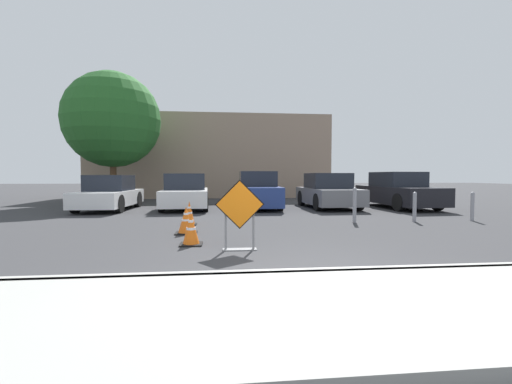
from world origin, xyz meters
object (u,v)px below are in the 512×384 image
object	(u,v)px
road_closed_sign	(240,212)
bollard_third	(472,206)
bollard_nearest	(355,204)
bollard_second	(415,206)
parked_car_third	(258,192)
traffic_cone_second	(186,221)
parked_car_fifth	(398,191)
parked_car_fourth	(328,192)
traffic_cone_third	(189,213)
traffic_cone_nearest	(191,229)
parked_car_nearest	(110,194)
parked_car_second	(186,193)

from	to	relation	value
road_closed_sign	bollard_third	world-z (taller)	road_closed_sign
bollard_nearest	bollard_second	distance (m)	1.91
parked_car_third	traffic_cone_second	bearing A→B (deg)	70.19
parked_car_fifth	bollard_second	bearing A→B (deg)	64.08
parked_car_fourth	traffic_cone_third	bearing A→B (deg)	38.24
traffic_cone_third	bollard_third	bearing A→B (deg)	-0.26
bollard_second	bollard_third	world-z (taller)	bollard_second
road_closed_sign	traffic_cone_third	world-z (taller)	road_closed_sign
road_closed_sign	traffic_cone_third	bearing A→B (deg)	109.58
road_closed_sign	bollard_second	bearing A→B (deg)	32.08
bollard_nearest	traffic_cone_third	bearing A→B (deg)	179.54
parked_car_fourth	bollard_nearest	xyz separation A→B (m)	(-0.67, -4.67, -0.14)
parked_car_fourth	bollard_third	world-z (taller)	parked_car_fourth
traffic_cone_nearest	parked_car_fifth	size ratio (longest dim) A/B	0.14
traffic_cone_nearest	bollard_third	world-z (taller)	bollard_third
traffic_cone_second	bollard_second	size ratio (longest dim) A/B	0.72
traffic_cone_second	traffic_cone_nearest	bearing A→B (deg)	-80.41
parked_car_nearest	bollard_second	distance (m)	11.52
parked_car_third	bollard_third	bearing A→B (deg)	143.24
traffic_cone_second	parked_car_third	distance (m)	6.81
bollard_third	traffic_cone_third	bearing A→B (deg)	179.74
bollard_third	traffic_cone_second	bearing A→B (deg)	-170.43
parked_car_fourth	road_closed_sign	bearing A→B (deg)	60.64
traffic_cone_nearest	traffic_cone_second	world-z (taller)	traffic_cone_nearest
traffic_cone_nearest	parked_car_third	distance (m)	8.06
parked_car_fifth	bollard_nearest	world-z (taller)	parked_car_fifth
parked_car_second	parked_car_fifth	distance (m)	9.27
parked_car_nearest	parked_car_fifth	bearing A→B (deg)	-179.46
parked_car_fourth	parked_car_fifth	bearing A→B (deg)	173.77
parked_car_fifth	parked_car_third	bearing A→B (deg)	-7.49
traffic_cone_second	bollard_third	world-z (taller)	bollard_third
traffic_cone_nearest	bollard_nearest	size ratio (longest dim) A/B	0.63
parked_car_second	parked_car_fifth	world-z (taller)	parked_car_fifth
parked_car_fifth	traffic_cone_nearest	bearing A→B (deg)	37.81
parked_car_third	bollard_second	bearing A→B (deg)	132.83
traffic_cone_nearest	parked_car_third	bearing A→B (deg)	74.08
traffic_cone_nearest	parked_car_fourth	bearing A→B (deg)	54.91
traffic_cone_second	traffic_cone_third	bearing A→B (deg)	92.16
traffic_cone_third	bollard_third	size ratio (longest dim) A/B	0.75
traffic_cone_third	bollard_second	size ratio (longest dim) A/B	0.74
traffic_cone_second	parked_car_second	xyz separation A→B (m)	(-0.64, 6.34, 0.37)
bollard_nearest	bollard_second	bearing A→B (deg)	0.00
road_closed_sign	parked_car_second	size ratio (longest dim) A/B	0.32
parked_car_nearest	parked_car_second	world-z (taller)	parked_car_second
traffic_cone_second	traffic_cone_third	world-z (taller)	traffic_cone_third
traffic_cone_second	bollard_nearest	distance (m)	5.08
traffic_cone_second	parked_car_fourth	world-z (taller)	parked_car_fourth
parked_car_third	parked_car_fifth	world-z (taller)	parked_car_third
traffic_cone_third	parked_car_fifth	xyz separation A→B (m)	(8.68, 4.37, 0.40)
traffic_cone_nearest	traffic_cone_second	distance (m)	1.42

